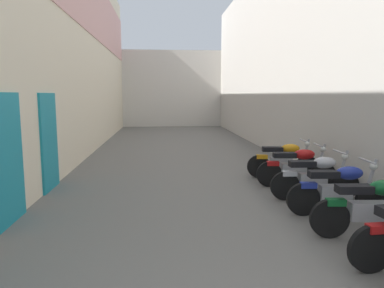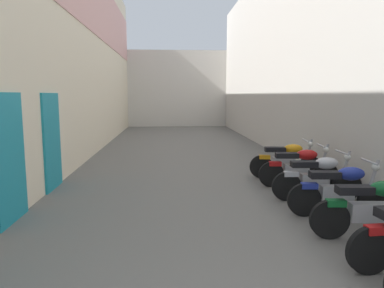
# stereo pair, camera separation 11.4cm
# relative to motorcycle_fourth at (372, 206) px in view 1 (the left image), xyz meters

# --- Properties ---
(ground_plane) EXTENTS (39.90, 39.90, 0.00)m
(ground_plane) POSITION_rel_motorcycle_fourth_xyz_m (-2.39, 5.49, -0.50)
(ground_plane) COLOR #66635E
(building_left) EXTENTS (0.45, 23.90, 7.81)m
(building_left) POSITION_rel_motorcycle_fourth_xyz_m (-5.91, 7.43, 3.44)
(building_left) COLOR beige
(building_left) RESTS_ON ground
(building_right) EXTENTS (0.45, 23.90, 7.38)m
(building_right) POSITION_rel_motorcycle_fourth_xyz_m (1.14, 7.49, 3.19)
(building_right) COLOR beige
(building_right) RESTS_ON ground
(building_far_end) EXTENTS (9.66, 2.00, 5.12)m
(building_far_end) POSITION_rel_motorcycle_fourth_xyz_m (-2.39, 20.44, 2.06)
(building_far_end) COLOR beige
(building_far_end) RESTS_ON ground
(motorcycle_fourth) EXTENTS (1.85, 0.58, 1.04)m
(motorcycle_fourth) POSITION_rel_motorcycle_fourth_xyz_m (0.00, 0.00, 0.00)
(motorcycle_fourth) COLOR black
(motorcycle_fourth) RESTS_ON ground
(motorcycle_fifth) EXTENTS (1.85, 0.58, 1.04)m
(motorcycle_fifth) POSITION_rel_motorcycle_fourth_xyz_m (0.00, 1.01, 0.00)
(motorcycle_fifth) COLOR black
(motorcycle_fifth) RESTS_ON ground
(motorcycle_sixth) EXTENTS (1.85, 0.58, 1.04)m
(motorcycle_sixth) POSITION_rel_motorcycle_fourth_xyz_m (0.00, 1.99, 0.00)
(motorcycle_sixth) COLOR black
(motorcycle_sixth) RESTS_ON ground
(motorcycle_seventh) EXTENTS (1.85, 0.58, 1.04)m
(motorcycle_seventh) POSITION_rel_motorcycle_fourth_xyz_m (-0.00, 3.03, 0.00)
(motorcycle_seventh) COLOR black
(motorcycle_seventh) RESTS_ON ground
(motorcycle_eighth) EXTENTS (1.85, 0.58, 1.04)m
(motorcycle_eighth) POSITION_rel_motorcycle_fourth_xyz_m (-0.00, 3.95, 0.00)
(motorcycle_eighth) COLOR black
(motorcycle_eighth) RESTS_ON ground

